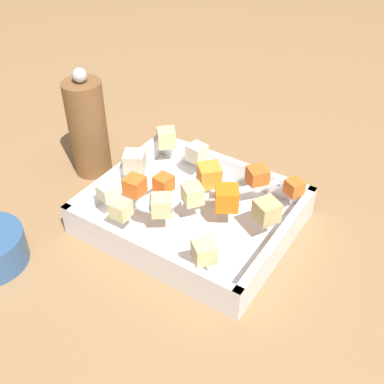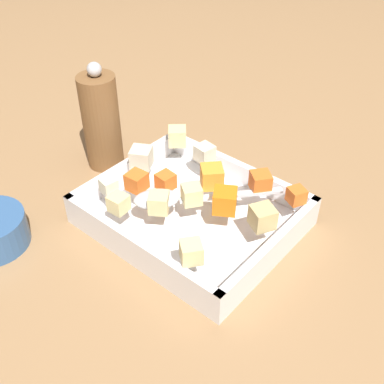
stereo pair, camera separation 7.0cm
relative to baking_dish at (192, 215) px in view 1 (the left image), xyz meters
name	(u,v)px [view 1 (the left image)]	position (x,y,z in m)	size (l,w,h in m)	color
ground_plane	(189,217)	(0.01, -0.01, -0.02)	(4.00, 4.00, 0.00)	#936D47
baking_dish	(192,215)	(0.00, 0.00, 0.00)	(0.30, 0.25, 0.05)	silver
carrot_chunk_mid_right	(225,199)	(-0.05, 0.00, 0.05)	(0.03, 0.03, 0.03)	orange
carrot_chunk_corner_sw	(209,175)	(0.00, -0.04, 0.05)	(0.03, 0.03, 0.03)	orange
carrot_chunk_back_center	(135,186)	(0.08, 0.04, 0.05)	(0.03, 0.03, 0.03)	orange
carrot_chunk_corner_nw	(294,187)	(-0.12, -0.09, 0.05)	(0.02, 0.02, 0.02)	orange
carrot_chunk_mid_left	(164,183)	(0.05, 0.01, 0.05)	(0.02, 0.02, 0.02)	orange
carrot_chunk_rim_edge	(257,176)	(-0.07, -0.08, 0.05)	(0.03, 0.03, 0.03)	orange
potato_chunk_front_center	(204,251)	(-0.08, 0.10, 0.05)	(0.03, 0.03, 0.03)	#E0CC89
potato_chunk_near_spoon	(121,209)	(0.06, 0.09, 0.05)	(0.03, 0.03, 0.03)	#E0CC89
potato_chunk_near_left	(161,205)	(0.02, 0.05, 0.05)	(0.03, 0.03, 0.03)	#E0CC89
potato_chunk_heap_side	(267,211)	(-0.11, -0.02, 0.05)	(0.03, 0.03, 0.03)	tan
potato_chunk_center	(107,192)	(0.10, 0.07, 0.05)	(0.02, 0.02, 0.02)	beige
potato_chunk_under_handle	(166,138)	(0.11, -0.10, 0.05)	(0.03, 0.03, 0.03)	#E0CC89
potato_chunk_far_left	(193,194)	(-0.01, 0.01, 0.05)	(0.03, 0.03, 0.03)	#E0CC89
parsnip_chunk_far_right	(197,152)	(0.05, -0.09, 0.05)	(0.03, 0.03, 0.03)	beige
parsnip_chunk_corner_se	(135,161)	(0.11, -0.01, 0.05)	(0.03, 0.03, 0.03)	beige
serving_spoon	(167,201)	(0.02, 0.04, 0.04)	(0.16, 0.19, 0.02)	silver
pepper_mill	(88,128)	(0.22, -0.02, 0.07)	(0.06, 0.06, 0.19)	brown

